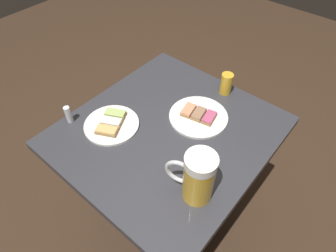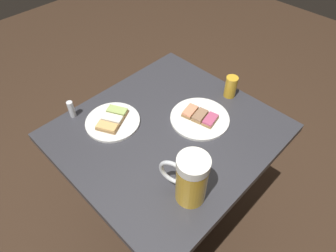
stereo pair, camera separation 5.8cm
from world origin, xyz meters
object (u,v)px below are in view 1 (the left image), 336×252
beer_glass_small (226,84)px  plate_far (198,116)px  beer_mug (197,177)px  plate_near (111,124)px  salt_shaker (68,115)px

beer_glass_small → plate_far: bearing=-89.3°
beer_mug → plate_far: bearing=124.4°
plate_far → plate_near: bearing=-132.4°
plate_far → salt_shaker: salt_shaker is taller
plate_near → salt_shaker: salt_shaker is taller
salt_shaker → beer_mug: bearing=5.9°
plate_near → beer_mug: bearing=-3.9°
salt_shaker → plate_near: bearing=31.8°
beer_mug → beer_glass_small: size_ratio=1.98×
beer_glass_small → salt_shaker: size_ratio=1.29×
beer_mug → beer_glass_small: (-0.20, 0.49, -0.05)m
plate_near → beer_mug: size_ratio=1.14×
plate_far → beer_glass_small: beer_glass_small is taller
plate_near → beer_glass_small: size_ratio=2.25×
salt_shaker → beer_glass_small: bearing=55.6°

